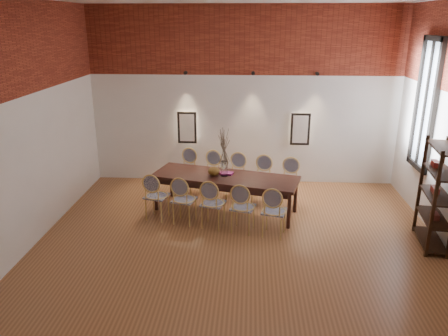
# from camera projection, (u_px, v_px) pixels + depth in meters

# --- Properties ---
(floor) EXTENTS (7.00, 7.00, 0.02)m
(floor) POSITION_uv_depth(u_px,v_px,m) (238.00, 254.00, 7.20)
(floor) COLOR #955E35
(floor) RESTS_ON ground
(wall_back) EXTENTS (7.00, 0.10, 4.00)m
(wall_back) POSITION_uv_depth(u_px,v_px,m) (244.00, 97.00, 9.91)
(wall_back) COLOR silver
(wall_back) RESTS_ON ground
(wall_front) EXTENTS (7.00, 0.10, 4.00)m
(wall_front) POSITION_uv_depth(u_px,v_px,m) (226.00, 258.00, 3.20)
(wall_front) COLOR silver
(wall_front) RESTS_ON ground
(wall_left) EXTENTS (0.10, 7.00, 4.00)m
(wall_left) POSITION_uv_depth(u_px,v_px,m) (11.00, 133.00, 6.76)
(wall_left) COLOR silver
(wall_left) RESTS_ON ground
(brick_band_back) EXTENTS (7.00, 0.02, 1.50)m
(brick_band_back) POSITION_uv_depth(u_px,v_px,m) (245.00, 40.00, 9.44)
(brick_band_back) COLOR maroon
(brick_band_back) RESTS_ON ground
(brick_band_front) EXTENTS (7.00, 0.02, 1.50)m
(brick_band_front) POSITION_uv_depth(u_px,v_px,m) (227.00, 86.00, 2.87)
(brick_band_front) COLOR maroon
(brick_band_front) RESTS_ON ground
(brick_band_left) EXTENTS (0.02, 7.00, 1.50)m
(brick_band_left) POSITION_uv_depth(u_px,v_px,m) (2.00, 50.00, 6.36)
(brick_band_left) COLOR maroon
(brick_band_left) RESTS_ON ground
(niche_left) EXTENTS (0.36, 0.06, 0.66)m
(niche_left) POSITION_uv_depth(u_px,v_px,m) (187.00, 127.00, 10.12)
(niche_left) COLOR #FFEAC6
(niche_left) RESTS_ON wall_back
(niche_right) EXTENTS (0.36, 0.06, 0.66)m
(niche_right) POSITION_uv_depth(u_px,v_px,m) (300.00, 129.00, 9.97)
(niche_right) COLOR #FFEAC6
(niche_right) RESTS_ON wall_back
(spot_fixture_left) EXTENTS (0.08, 0.10, 0.08)m
(spot_fixture_left) POSITION_uv_depth(u_px,v_px,m) (186.00, 73.00, 9.69)
(spot_fixture_left) COLOR black
(spot_fixture_left) RESTS_ON wall_back
(spot_fixture_mid) EXTENTS (0.08, 0.10, 0.08)m
(spot_fixture_mid) POSITION_uv_depth(u_px,v_px,m) (253.00, 73.00, 9.60)
(spot_fixture_mid) COLOR black
(spot_fixture_mid) RESTS_ON wall_back
(spot_fixture_right) EXTENTS (0.08, 0.10, 0.08)m
(spot_fixture_right) POSITION_uv_depth(u_px,v_px,m) (317.00, 74.00, 9.52)
(spot_fixture_right) COLOR black
(spot_fixture_right) RESTS_ON wall_back
(window_glass) EXTENTS (0.02, 0.78, 2.38)m
(window_glass) POSITION_uv_depth(u_px,v_px,m) (426.00, 105.00, 8.20)
(window_glass) COLOR silver
(window_glass) RESTS_ON wall_right
(window_frame) EXTENTS (0.08, 0.90, 2.50)m
(window_frame) POSITION_uv_depth(u_px,v_px,m) (425.00, 105.00, 8.20)
(window_frame) COLOR black
(window_frame) RESTS_ON wall_right
(window_mullion) EXTENTS (0.06, 0.06, 2.40)m
(window_mullion) POSITION_uv_depth(u_px,v_px,m) (425.00, 105.00, 8.20)
(window_mullion) COLOR black
(window_mullion) RESTS_ON wall_right
(dining_table) EXTENTS (2.99, 1.60, 0.75)m
(dining_table) POSITION_uv_depth(u_px,v_px,m) (225.00, 194.00, 8.71)
(dining_table) COLOR #361812
(dining_table) RESTS_ON floor
(chair_near_a) EXTENTS (0.54, 0.54, 0.94)m
(chair_near_a) POSITION_uv_depth(u_px,v_px,m) (157.00, 196.00, 8.35)
(chair_near_a) COLOR tan
(chair_near_a) RESTS_ON floor
(chair_near_b) EXTENTS (0.54, 0.54, 0.94)m
(chair_near_b) POSITION_uv_depth(u_px,v_px,m) (184.00, 199.00, 8.18)
(chair_near_b) COLOR tan
(chair_near_b) RESTS_ON floor
(chair_near_c) EXTENTS (0.54, 0.54, 0.94)m
(chair_near_c) POSITION_uv_depth(u_px,v_px,m) (213.00, 203.00, 8.01)
(chair_near_c) COLOR tan
(chair_near_c) RESTS_ON floor
(chair_near_d) EXTENTS (0.54, 0.54, 0.94)m
(chair_near_d) POSITION_uv_depth(u_px,v_px,m) (243.00, 207.00, 7.85)
(chair_near_d) COLOR tan
(chair_near_d) RESTS_ON floor
(chair_near_e) EXTENTS (0.54, 0.54, 0.94)m
(chair_near_e) POSITION_uv_depth(u_px,v_px,m) (274.00, 211.00, 7.68)
(chair_near_e) COLOR tan
(chair_near_e) RESTS_ON floor
(chair_far_a) EXTENTS (0.54, 0.54, 0.94)m
(chair_far_a) POSITION_uv_depth(u_px,v_px,m) (186.00, 172.00, 9.68)
(chair_far_a) COLOR tan
(chair_far_a) RESTS_ON floor
(chair_far_b) EXTENTS (0.54, 0.54, 0.94)m
(chair_far_b) POSITION_uv_depth(u_px,v_px,m) (211.00, 174.00, 9.51)
(chair_far_b) COLOR tan
(chair_far_b) RESTS_ON floor
(chair_far_c) EXTENTS (0.54, 0.54, 0.94)m
(chair_far_c) POSITION_uv_depth(u_px,v_px,m) (236.00, 177.00, 9.34)
(chair_far_c) COLOR tan
(chair_far_c) RESTS_ON floor
(chair_far_d) EXTENTS (0.54, 0.54, 0.94)m
(chair_far_d) POSITION_uv_depth(u_px,v_px,m) (262.00, 180.00, 9.18)
(chair_far_d) COLOR tan
(chair_far_d) RESTS_ON floor
(chair_far_e) EXTENTS (0.54, 0.54, 0.94)m
(chair_far_e) POSITION_uv_depth(u_px,v_px,m) (289.00, 183.00, 9.01)
(chair_far_e) COLOR tan
(chair_far_e) RESTS_ON floor
(vase) EXTENTS (0.14, 0.14, 0.30)m
(vase) POSITION_uv_depth(u_px,v_px,m) (224.00, 169.00, 8.55)
(vase) COLOR silver
(vase) RESTS_ON dining_table
(dried_branches) EXTENTS (0.50, 0.50, 0.70)m
(dried_branches) POSITION_uv_depth(u_px,v_px,m) (224.00, 147.00, 8.40)
(dried_branches) COLOR brown
(dried_branches) RESTS_ON vase
(bowl) EXTENTS (0.24, 0.24, 0.18)m
(bowl) POSITION_uv_depth(u_px,v_px,m) (214.00, 171.00, 8.58)
(bowl) COLOR brown
(bowl) RESTS_ON dining_table
(book) EXTENTS (0.30, 0.24, 0.03)m
(book) POSITION_uv_depth(u_px,v_px,m) (226.00, 173.00, 8.70)
(book) COLOR #8A1C63
(book) RESTS_ON dining_table
(shelving_rack) EXTENTS (0.51, 1.04, 1.80)m
(shelving_rack) POSITION_uv_depth(u_px,v_px,m) (437.00, 195.00, 7.24)
(shelving_rack) COLOR black
(shelving_rack) RESTS_ON floor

